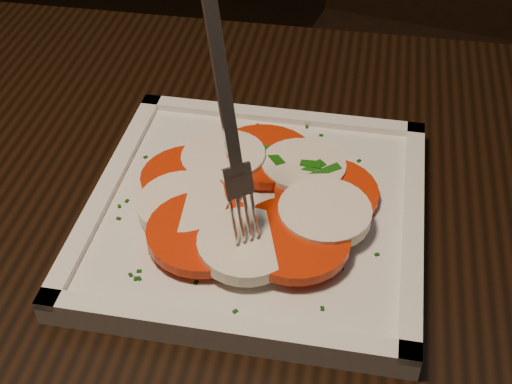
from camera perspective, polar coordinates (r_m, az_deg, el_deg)
chair at (r=1.36m, az=13.38°, el=13.61°), size 0.51×0.51×0.93m
plate at (r=0.56m, az=0.00°, el=-1.74°), size 0.27×0.27×0.01m
caprese_salad at (r=0.55m, az=0.00°, el=-0.41°), size 0.20×0.22×0.02m
fork at (r=0.47m, az=-2.66°, el=6.58°), size 0.05×0.06×0.18m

